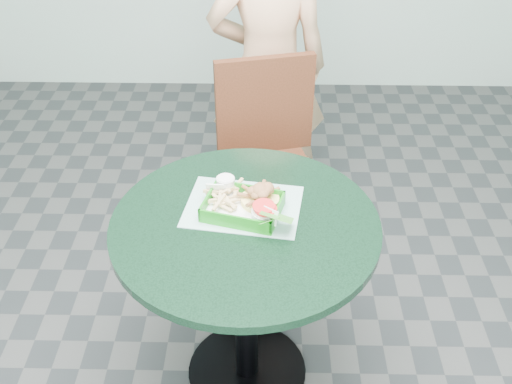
{
  "coord_description": "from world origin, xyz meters",
  "views": [
    {
      "loc": [
        0.06,
        -1.46,
        1.98
      ],
      "look_at": [
        0.03,
        0.1,
        0.81
      ],
      "focal_mm": 42.0,
      "sensor_mm": 36.0,
      "label": 1
    }
  ],
  "objects_px": {
    "cafe_table": "(246,265)",
    "dining_chair": "(264,151)",
    "sauce_ramekin": "(218,190)",
    "food_basket": "(243,214)",
    "diner_person": "(268,66)",
    "crab_sandwich": "(257,197)"
  },
  "relations": [
    {
      "from": "crab_sandwich",
      "to": "sauce_ramekin",
      "type": "height_order",
      "value": "crab_sandwich"
    },
    {
      "from": "diner_person",
      "to": "food_basket",
      "type": "height_order",
      "value": "diner_person"
    },
    {
      "from": "diner_person",
      "to": "food_basket",
      "type": "relative_size",
      "value": 6.56
    },
    {
      "from": "cafe_table",
      "to": "crab_sandwich",
      "type": "distance_m",
      "value": 0.24
    },
    {
      "from": "diner_person",
      "to": "sauce_ramekin",
      "type": "relative_size",
      "value": 25.28
    },
    {
      "from": "cafe_table",
      "to": "sauce_ramekin",
      "type": "distance_m",
      "value": 0.27
    },
    {
      "from": "cafe_table",
      "to": "crab_sandwich",
      "type": "xyz_separation_m",
      "value": [
        0.04,
        0.09,
        0.22
      ]
    },
    {
      "from": "food_basket",
      "to": "crab_sandwich",
      "type": "xyz_separation_m",
      "value": [
        0.04,
        0.05,
        0.03
      ]
    },
    {
      "from": "dining_chair",
      "to": "diner_person",
      "type": "distance_m",
      "value": 0.42
    },
    {
      "from": "cafe_table",
      "to": "food_basket",
      "type": "relative_size",
      "value": 3.61
    },
    {
      "from": "cafe_table",
      "to": "diner_person",
      "type": "relative_size",
      "value": 0.55
    },
    {
      "from": "food_basket",
      "to": "dining_chair",
      "type": "bearing_deg",
      "value": 84.98
    },
    {
      "from": "diner_person",
      "to": "crab_sandwich",
      "type": "xyz_separation_m",
      "value": [
        -0.04,
        -1.02,
        0.02
      ]
    },
    {
      "from": "cafe_table",
      "to": "dining_chair",
      "type": "relative_size",
      "value": 0.93
    },
    {
      "from": "dining_chair",
      "to": "sauce_ramekin",
      "type": "relative_size",
      "value": 14.98
    },
    {
      "from": "cafe_table",
      "to": "dining_chair",
      "type": "bearing_deg",
      "value": 85.9
    },
    {
      "from": "cafe_table",
      "to": "food_basket",
      "type": "height_order",
      "value": "food_basket"
    },
    {
      "from": "cafe_table",
      "to": "dining_chair",
      "type": "height_order",
      "value": "dining_chair"
    },
    {
      "from": "food_basket",
      "to": "diner_person",
      "type": "bearing_deg",
      "value": 85.76
    },
    {
      "from": "sauce_ramekin",
      "to": "cafe_table",
      "type": "bearing_deg",
      "value": -53.04
    },
    {
      "from": "diner_person",
      "to": "sauce_ramekin",
      "type": "bearing_deg",
      "value": 76.34
    },
    {
      "from": "diner_person",
      "to": "sauce_ramekin",
      "type": "height_order",
      "value": "diner_person"
    }
  ]
}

